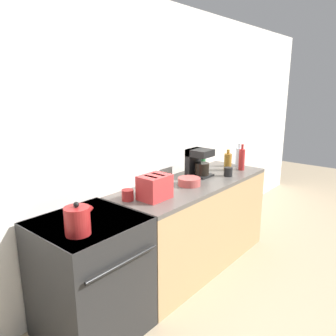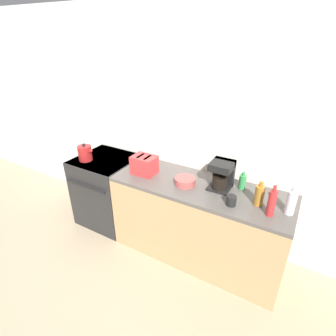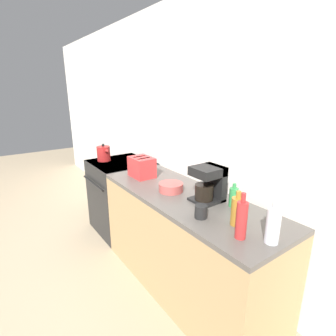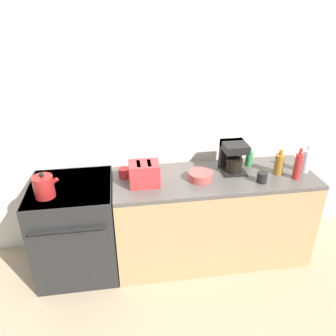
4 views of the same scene
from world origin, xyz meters
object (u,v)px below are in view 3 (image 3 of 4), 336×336
Objects in this scene: bottle_amber at (237,211)px; cup_black at (201,212)px; stove at (122,195)px; cup_red at (146,166)px; bottle_red at (242,220)px; bowl at (171,187)px; coffee_maker at (209,183)px; toaster at (142,167)px; bottle_green at (234,197)px; kettle at (104,153)px; bottle_clear at (273,225)px.

bottle_amber reaches higher than cup_black.
stove is 0.68m from cup_red.
bottle_red reaches higher than bowl.
bottle_amber is 0.81× the size of bottle_red.
toaster is at bearing -170.42° from coffee_maker.
bottle_amber is at bearing -44.40° from bottle_green.
bottle_amber reaches higher than cup_red.
toaster is at bearing 5.49° from kettle.
coffee_maker reaches higher than cup_red.
cup_black is at bearing -1.14° from kettle.
cup_black is at bearing -6.15° from stove.
bottle_clear is at bearing -4.58° from cup_red.
bottle_amber is 0.25m from cup_black.
bottle_red reaches higher than toaster.
bowl is at bearing -158.30° from coffee_maker.
coffee_maker is 0.22m from bottle_green.
bottle_red is 0.86m from bowl.
cup_red is (0.47, 0.08, 0.48)m from stove.
toaster is (0.81, 0.08, 0.01)m from kettle.
kettle is 1.02× the size of bowl.
bottle_amber is (1.85, -0.05, 0.54)m from stove.
bottle_red is (0.12, -0.11, 0.02)m from bottle_amber.
cup_red is at bearing 174.53° from bottle_amber.
kettle reaches higher than toaster.
toaster is 1.04m from bottle_green.
cup_black is at bearing -13.10° from bowl.
stove is 1.73m from cup_black.
toaster is 1.08× the size of bottle_amber.
kettle is at bearing -140.29° from stove.
bottle_red is 0.45m from bottle_green.
toaster is at bearing -5.72° from stove.
cup_black is (0.19, -0.25, -0.10)m from coffee_maker.
toaster is 1.19× the size of bowl.
coffee_maker is at bearing -159.18° from bottle_green.
cup_black is (1.82, -0.04, -0.05)m from kettle.
coffee_maker is at bearing 155.64° from bottle_red.
bottle_clear is (1.47, 0.01, 0.01)m from toaster.
bottle_green is at bearing 89.22° from cup_black.
toaster is 1.02m from cup_black.
stove is 2.18m from bottle_clear.
kettle is 1.19× the size of bottle_green.
bottle_amber is at bearing 0.60° from toaster.
kettle is 1.65m from coffee_maker.
bowl is at bearing 173.20° from bottle_red.
toaster reaches higher than bowl.
toaster is at bearing -40.66° from cup_red.
cup_black is at bearing -6.42° from toaster.
stove is 4.21× the size of bowl.
bottle_amber is at bearing 138.36° from bottle_red.
coffee_maker is (1.46, 0.08, 0.59)m from stove.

